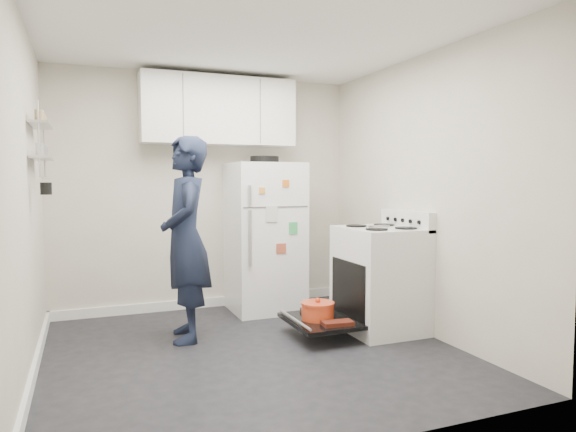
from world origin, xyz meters
name	(u,v)px	position (x,y,z in m)	size (l,w,h in m)	color
room	(247,202)	(-0.03, 0.03, 1.21)	(3.21, 3.21, 2.51)	black
electric_range	(379,280)	(1.26, 0.15, 0.47)	(0.66, 0.76, 1.10)	silver
open_oven_door	(319,316)	(0.66, 0.15, 0.19)	(0.55, 0.70, 0.23)	black
refrigerator	(265,236)	(0.54, 1.25, 0.79)	(0.72, 0.74, 1.63)	white
upper_cabinets	(219,111)	(0.10, 1.43, 2.10)	(1.60, 0.33, 0.70)	silver
wall_shelf_rack	(42,142)	(-1.52, 0.49, 1.68)	(0.14, 0.60, 0.61)	#B2B2B7
person	(186,239)	(-0.43, 0.54, 0.88)	(0.64, 0.42, 1.76)	#151C30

